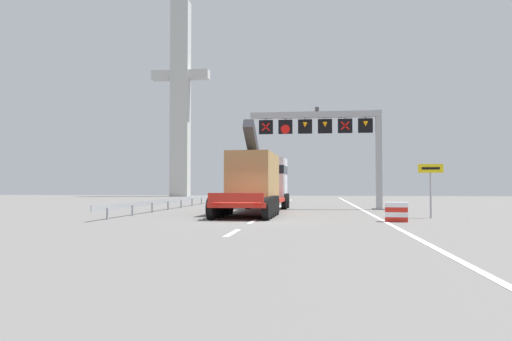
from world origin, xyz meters
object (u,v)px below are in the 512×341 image
at_px(crash_barrier_striped, 396,212).
at_px(bridge_pylon_distant, 180,96).
at_px(overhead_lane_gantry, 332,131).
at_px(exit_sign_yellow, 431,178).
at_px(heavy_haul_truck_red, 260,181).

height_order(crash_barrier_striped, bridge_pylon_distant, bridge_pylon_distant).
xyz_separation_m(overhead_lane_gantry, exit_sign_yellow, (4.72, -8.52, -3.52)).
xyz_separation_m(overhead_lane_gantry, bridge_pylon_distant, (-21.98, 36.72, 10.05)).
xyz_separation_m(overhead_lane_gantry, crash_barrier_striped, (2.55, -11.24, -5.10)).
bearing_deg(heavy_haul_truck_red, overhead_lane_gantry, 38.31).
height_order(overhead_lane_gantry, crash_barrier_striped, overhead_lane_gantry).
relative_size(heavy_haul_truck_red, crash_barrier_striped, 13.31).
xyz_separation_m(exit_sign_yellow, crash_barrier_striped, (-2.17, -2.72, -1.58)).
bearing_deg(bridge_pylon_distant, exit_sign_yellow, -59.45).
relative_size(overhead_lane_gantry, heavy_haul_truck_red, 0.67).
distance_m(exit_sign_yellow, bridge_pylon_distant, 54.26).
relative_size(exit_sign_yellow, bridge_pylon_distant, 0.09).
bearing_deg(crash_barrier_striped, exit_sign_yellow, 51.34).
relative_size(heavy_haul_truck_red, exit_sign_yellow, 5.09).
relative_size(overhead_lane_gantry, crash_barrier_striped, 8.94).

